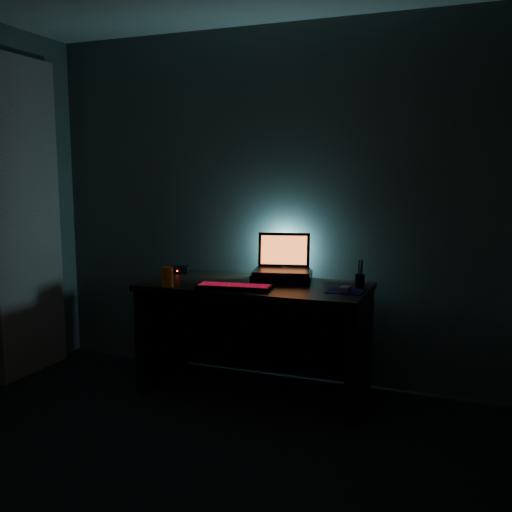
{
  "coord_description": "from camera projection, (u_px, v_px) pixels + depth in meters",
  "views": [
    {
      "loc": [
        1.33,
        -1.87,
        1.47
      ],
      "look_at": [
        0.03,
        1.57,
        0.94
      ],
      "focal_mm": 40.0,
      "sensor_mm": 36.0,
      "label": 1
    }
  ],
  "objects": [
    {
      "name": "room",
      "position": [
        108.0,
        231.0,
        2.23
      ],
      "size": [
        3.5,
        4.0,
        2.5
      ],
      "color": "black",
      "rests_on": "ground"
    },
    {
      "name": "desk",
      "position": [
        258.0,
        319.0,
        3.88
      ],
      "size": [
        1.5,
        0.7,
        0.75
      ],
      "color": "black",
      "rests_on": "ground"
    },
    {
      "name": "curtain",
      "position": [
        27.0,
        219.0,
        4.16
      ],
      "size": [
        0.06,
        0.65,
        2.3
      ],
      "primitive_type": "cube",
      "color": "beige",
      "rests_on": "ground"
    },
    {
      "name": "riser",
      "position": [
        282.0,
        277.0,
        3.88
      ],
      "size": [
        0.46,
        0.38,
        0.06
      ],
      "primitive_type": "cube",
      "rotation": [
        0.0,
        0.0,
        0.22
      ],
      "color": "black",
      "rests_on": "desk"
    },
    {
      "name": "laptop",
      "position": [
        283.0,
        263.0,
        3.92
      ],
      "size": [
        0.43,
        0.36,
        0.26
      ],
      "rotation": [
        0.0,
        0.0,
        0.22
      ],
      "color": "black",
      "rests_on": "riser"
    },
    {
      "name": "keyboard",
      "position": [
        234.0,
        287.0,
        3.62
      ],
      "size": [
        0.49,
        0.21,
        0.03
      ],
      "rotation": [
        0.0,
        0.0,
        0.13
      ],
      "color": "black",
      "rests_on": "desk"
    },
    {
      "name": "mousepad",
      "position": [
        345.0,
        291.0,
        3.54
      ],
      "size": [
        0.22,
        0.2,
        0.0
      ],
      "primitive_type": "cube",
      "rotation": [
        0.0,
        0.0,
        -0.0
      ],
      "color": "#0D0F5B",
      "rests_on": "desk"
    },
    {
      "name": "mouse",
      "position": [
        345.0,
        289.0,
        3.54
      ],
      "size": [
        0.05,
        0.09,
        0.03
      ],
      "primitive_type": "cube",
      "rotation": [
        0.0,
        0.0,
        -0.0
      ],
      "color": "gray",
      "rests_on": "mousepad"
    },
    {
      "name": "pen_cup",
      "position": [
        360.0,
        281.0,
        3.65
      ],
      "size": [
        0.06,
        0.06,
        0.09
      ],
      "primitive_type": "cylinder",
      "rotation": [
        0.0,
        0.0,
        0.0
      ],
      "color": "black",
      "rests_on": "desk"
    },
    {
      "name": "juice_glass",
      "position": [
        167.0,
        277.0,
        3.69
      ],
      "size": [
        0.09,
        0.09,
        0.13
      ],
      "primitive_type": "cylinder",
      "rotation": [
        0.0,
        0.0,
        -0.16
      ],
      "color": "orange",
      "rests_on": "desk"
    },
    {
      "name": "router",
      "position": [
        178.0,
        270.0,
        4.2
      ],
      "size": [
        0.18,
        0.17,
        0.05
      ],
      "rotation": [
        0.0,
        0.0,
        0.42
      ],
      "color": "black",
      "rests_on": "desk"
    }
  ]
}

